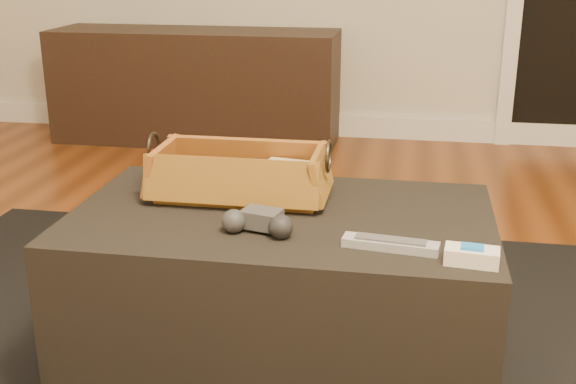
% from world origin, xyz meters
% --- Properties ---
extents(baseboard, '(5.00, 0.04, 0.12)m').
position_xyz_m(baseboard, '(0.00, 2.73, 0.06)').
color(baseboard, white).
rests_on(baseboard, floor).
extents(media_cabinet, '(1.54, 0.45, 0.60)m').
position_xyz_m(media_cabinet, '(-0.81, 2.51, 0.30)').
color(media_cabinet, black).
rests_on(media_cabinet, floor).
extents(area_rug, '(2.60, 2.00, 0.01)m').
position_xyz_m(area_rug, '(0.07, 0.28, 0.01)').
color(area_rug, black).
rests_on(area_rug, floor).
extents(ottoman, '(1.00, 0.60, 0.42)m').
position_xyz_m(ottoman, '(0.07, 0.33, 0.22)').
color(ottoman, black).
rests_on(ottoman, area_rug).
extents(tv_remote, '(0.24, 0.08, 0.02)m').
position_xyz_m(tv_remote, '(-0.08, 0.41, 0.46)').
color(tv_remote, black).
rests_on(tv_remote, wicker_basket).
extents(cloth_bundle, '(0.14, 0.10, 0.07)m').
position_xyz_m(cloth_bundle, '(0.06, 0.46, 0.48)').
color(cloth_bundle, '#C8AE8B').
rests_on(cloth_bundle, wicker_basket).
extents(wicker_basket, '(0.46, 0.24, 0.16)m').
position_xyz_m(wicker_basket, '(-0.06, 0.42, 0.49)').
color(wicker_basket, '#A26B24').
rests_on(wicker_basket, ottoman).
extents(game_controller, '(0.17, 0.11, 0.05)m').
position_xyz_m(game_controller, '(0.04, 0.19, 0.46)').
color(game_controller, '#363639').
rests_on(game_controller, ottoman).
extents(silver_remote, '(0.21, 0.07, 0.02)m').
position_xyz_m(silver_remote, '(0.33, 0.15, 0.44)').
color(silver_remote, '#A1A3A9').
rests_on(silver_remote, ottoman).
extents(cream_gadget, '(0.11, 0.06, 0.04)m').
position_xyz_m(cream_gadget, '(0.49, 0.11, 0.45)').
color(cream_gadget, silver).
rests_on(cream_gadget, ottoman).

